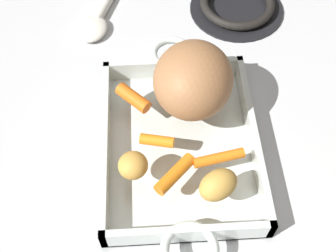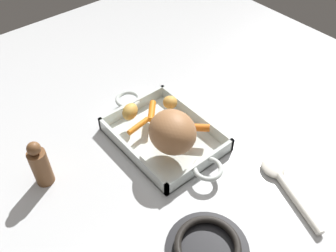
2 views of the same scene
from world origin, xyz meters
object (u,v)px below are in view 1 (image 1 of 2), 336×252
at_px(roasting_dish, 180,144).
at_px(baby_carrot_center_left, 175,174).
at_px(potato_golden_small, 133,165).
at_px(baby_carrot_northwest, 133,98).
at_px(baby_carrot_southeast, 219,158).
at_px(stove_burner_rear, 237,5).
at_px(baby_carrot_northeast, 157,141).
at_px(pork_roast, 193,80).
at_px(potato_near_roast, 218,185).
at_px(serving_spoon, 101,12).

relative_size(roasting_dish, baby_carrot_center_left, 5.97).
height_order(baby_carrot_center_left, potato_golden_small, potato_golden_small).
bearing_deg(baby_carrot_northwest, baby_carrot_southeast, -133.15).
height_order(baby_carrot_center_left, stove_burner_rear, baby_carrot_center_left).
bearing_deg(baby_carrot_northeast, baby_carrot_northwest, 22.87).
xyz_separation_m(baby_carrot_northeast, baby_carrot_center_left, (-0.05, -0.02, 0.00)).
bearing_deg(pork_roast, baby_carrot_northeast, 142.47).
bearing_deg(baby_carrot_southeast, roasting_dish, 47.26).
distance_m(baby_carrot_northwest, stove_burner_rear, 0.31).
bearing_deg(potato_near_roast, stove_burner_rear, -12.83).
bearing_deg(potato_golden_small, stove_burner_rear, -29.07).
relative_size(baby_carrot_northeast, serving_spoon, 0.21).
distance_m(roasting_dish, baby_carrot_northwest, 0.10).
bearing_deg(potato_golden_small, serving_spoon, 9.16).
distance_m(pork_roast, baby_carrot_northwest, 0.10).
relative_size(roasting_dish, pork_roast, 3.19).
xyz_separation_m(baby_carrot_southeast, potato_golden_small, (-0.01, 0.12, 0.01)).
distance_m(roasting_dish, potato_near_roast, 0.11).
bearing_deg(potato_near_roast, baby_carrot_center_left, 65.06).
distance_m(baby_carrot_northeast, potato_golden_small, 0.06).
xyz_separation_m(potato_golden_small, serving_spoon, (0.36, 0.06, -0.05)).
bearing_deg(pork_roast, baby_carrot_center_left, 165.02).
height_order(pork_roast, baby_carrot_northwest, pork_roast).
bearing_deg(stove_burner_rear, pork_roast, 155.69).
bearing_deg(roasting_dish, baby_carrot_northwest, 46.55).
xyz_separation_m(roasting_dish, baby_carrot_southeast, (-0.05, -0.05, 0.03)).
distance_m(pork_roast, stove_burner_rear, 0.28).
height_order(baby_carrot_northwest, stove_burner_rear, baby_carrot_northwest).
relative_size(roasting_dish, baby_carrot_southeast, 5.69).
bearing_deg(roasting_dish, baby_carrot_northeast, 111.97).
bearing_deg(baby_carrot_northwest, baby_carrot_center_left, -157.57).
height_order(baby_carrot_northwest, potato_near_roast, potato_near_roast).
bearing_deg(serving_spoon, baby_carrot_center_left, 36.67).
bearing_deg(serving_spoon, baby_carrot_northeast, 35.81).
xyz_separation_m(potato_golden_small, stove_burner_rear, (0.36, -0.20, -0.05)).
height_order(roasting_dish, potato_golden_small, potato_golden_small).
xyz_separation_m(baby_carrot_center_left, potato_golden_small, (0.01, 0.06, 0.01)).
bearing_deg(roasting_dish, baby_carrot_center_left, 170.12).
relative_size(potato_near_roast, stove_burner_rear, 0.30).
height_order(potato_near_roast, serving_spoon, potato_near_roast).
relative_size(potato_near_roast, serving_spoon, 0.24).
bearing_deg(baby_carrot_southeast, pork_roast, 14.80).
xyz_separation_m(pork_roast, potato_near_roast, (-0.15, -0.02, -0.03)).
relative_size(potato_golden_small, stove_burner_rear, 0.23).
distance_m(pork_roast, baby_carrot_southeast, 0.12).
distance_m(potato_golden_small, potato_near_roast, 0.12).
bearing_deg(baby_carrot_southeast, baby_carrot_center_left, 109.46).
distance_m(baby_carrot_northeast, serving_spoon, 0.33).
relative_size(pork_roast, baby_carrot_northeast, 2.65).
distance_m(pork_roast, potato_golden_small, 0.15).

